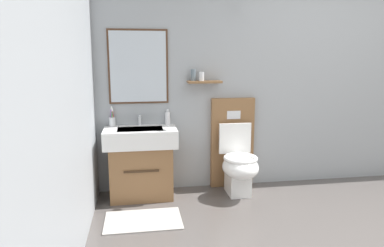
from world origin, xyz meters
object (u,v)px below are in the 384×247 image
(toothbrush_cup, at_px, (112,121))
(soap_dispenser, at_px, (168,118))
(vanity_sink_left, at_px, (141,160))
(toilet, at_px, (236,158))

(toothbrush_cup, relative_size, soap_dispenser, 1.24)
(vanity_sink_left, bearing_deg, soap_dispenser, 28.67)
(toothbrush_cup, bearing_deg, soap_dispenser, 0.99)
(vanity_sink_left, relative_size, toothbrush_cup, 3.47)
(toilet, relative_size, toothbrush_cup, 4.75)
(toilet, bearing_deg, soap_dispenser, 166.62)
(vanity_sink_left, height_order, toilet, toilet)
(soap_dispenser, bearing_deg, toilet, -13.38)
(soap_dispenser, bearing_deg, toothbrush_cup, -179.01)
(toilet, distance_m, toothbrush_cup, 1.37)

